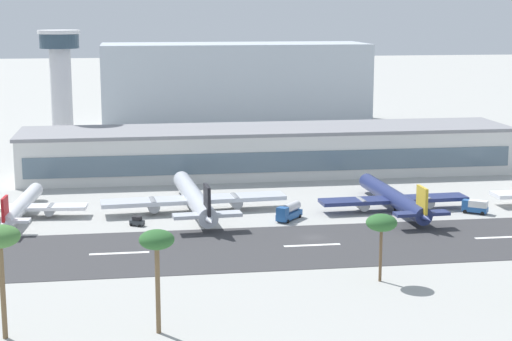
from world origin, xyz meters
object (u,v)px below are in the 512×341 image
terminal_building (268,150)px  distant_hotel_block (235,83)px  airliner_black_tail_gate_1 (195,199)px  palm_tree_0 (382,224)px  service_box_truck_0 (475,206)px  service_baggage_tug_1 (137,221)px  airliner_gold_tail_gate_2 (395,199)px  service_fuel_truck_2 (289,211)px  palm_tree_1 (157,244)px  control_tower (61,82)px  airliner_red_tail_gate_0 (20,207)px  palm_tree_2 (0,240)px

terminal_building → distant_hotel_block: 114.77m
distant_hotel_block → airliner_black_tail_gate_1: bearing=-100.5°
distant_hotel_block → palm_tree_0: bearing=-90.2°
terminal_building → service_box_truck_0: terminal_building is taller
service_baggage_tug_1 → palm_tree_0: palm_tree_0 is taller
airliner_gold_tail_gate_2 → palm_tree_0: 55.30m
service_fuel_truck_2 → palm_tree_1: (-32.66, -65.71, 12.04)m
airliner_black_tail_gate_1 → palm_tree_1: palm_tree_1 is taller
control_tower → airliner_red_tail_gate_0: size_ratio=1.04×
distant_hotel_block → palm_tree_1: distant_hotel_block is taller
service_baggage_tug_1 → control_tower: bearing=-43.4°
terminal_building → service_fuel_truck_2: (-4.31, -57.34, -4.90)m
palm_tree_0 → palm_tree_2: size_ratio=0.72×
airliner_black_tail_gate_1 → palm_tree_0: (29.17, -57.18, 7.40)m
service_baggage_tug_1 → airliner_red_tail_gate_0: bearing=9.3°
distant_hotel_block → service_baggage_tug_1: size_ratio=31.63×
airliner_red_tail_gate_0 → service_box_truck_0: airliner_red_tail_gate_0 is taller
airliner_gold_tail_gate_2 → service_baggage_tug_1: bearing=92.0°
control_tower → palm_tree_2: bearing=-89.2°
control_tower → service_fuel_truck_2: size_ratio=5.12×
airliner_gold_tail_gate_2 → palm_tree_0: (-19.19, -51.29, 7.69)m
airliner_gold_tail_gate_2 → service_baggage_tug_1: (-62.37, -4.81, -2.03)m
service_box_truck_0 → service_fuel_truck_2: size_ratio=0.76×
terminal_building → service_baggage_tug_1: size_ratio=40.93×
airliner_black_tail_gate_1 → service_box_truck_0: (66.86, -10.72, -1.58)m
airliner_gold_tail_gate_2 → service_box_truck_0: (18.50, -4.83, -1.29)m
service_box_truck_0 → terminal_building: bearing=-18.1°
distant_hotel_block → service_baggage_tug_1: (-43.90, -171.86, -16.06)m
airliner_red_tail_gate_0 → service_fuel_truck_2: airliner_red_tail_gate_0 is taller
airliner_gold_tail_gate_2 → service_fuel_truck_2: 27.51m
service_baggage_tug_1 → service_fuel_truck_2: service_fuel_truck_2 is taller
airliner_red_tail_gate_0 → airliner_black_tail_gate_1: size_ratio=0.80×
service_box_truck_0 → palm_tree_0: palm_tree_0 is taller
palm_tree_2 → terminal_building: bearing=63.9°
distant_hotel_block → airliner_black_tail_gate_1: distant_hotel_block is taller
service_box_truck_0 → service_fuel_truck_2: bearing=35.9°
control_tower → airliner_gold_tail_gate_2: 119.52m
airliner_gold_tail_gate_2 → distant_hotel_block: bearing=3.9°
service_box_truck_0 → palm_tree_1: palm_tree_1 is taller
service_box_truck_0 → palm_tree_2: (-101.09, -64.21, 13.42)m
service_box_truck_0 → service_fuel_truck_2: (-45.61, 0.29, 0.24)m
distant_hotel_block → service_baggage_tug_1: 178.10m
service_fuel_truck_2 → palm_tree_0: 48.22m
terminal_building → airliner_gold_tail_gate_2: terminal_building is taller
distant_hotel_block → airliner_red_tail_gate_0: 176.15m
airliner_gold_tail_gate_2 → palm_tree_2: bearing=127.5°
control_tower → distant_hotel_block: bearing=52.3°
airliner_gold_tail_gate_2 → service_fuel_truck_2: size_ratio=5.63×
service_fuel_truck_2 → palm_tree_0: (7.92, -46.76, 8.74)m
terminal_building → service_baggage_tug_1: (-39.58, -57.62, -5.89)m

